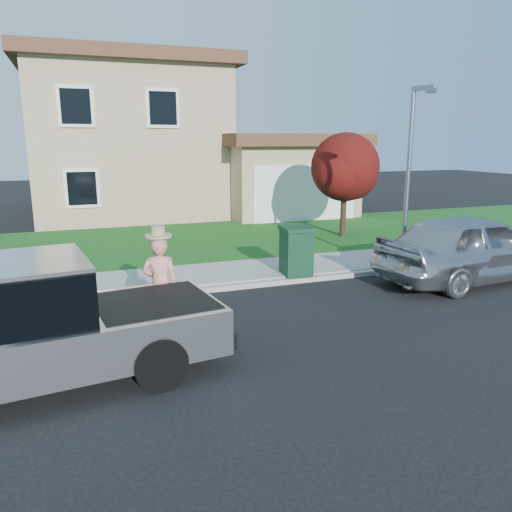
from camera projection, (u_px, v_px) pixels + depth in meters
The scene contains 11 objects.
ground at pixel (239, 339), 8.70m from camera, with size 80.00×80.00×0.00m, color black.
curb at pixel (241, 286), 11.67m from camera, with size 40.00×0.20×0.12m, color gray.
sidewalk at pixel (227, 274), 12.67m from camera, with size 40.00×2.00×0.15m, color gray.
lawn at pixel (189, 242), 16.80m from camera, with size 40.00×7.00×0.10m, color #164C15.
house at pixel (156, 145), 23.40m from camera, with size 14.00×11.30×6.85m.
pickup_truck at pixel (22, 331), 6.80m from camera, with size 5.77×2.58×1.83m.
woman at pixel (160, 283), 8.82m from camera, with size 0.75×0.62×1.94m.
sedan at pixel (473, 247), 12.10m from camera, with size 2.00×4.97×1.69m, color #A9ABB1.
ornamental_tree at pixel (346, 170), 17.09m from camera, with size 2.59×2.34×3.55m.
trash_bin at pixel (296, 250), 12.28m from camera, with size 0.80×0.90×1.18m.
street_lamp at pixel (410, 171), 12.37m from camera, with size 0.35×0.60×4.65m.
Camera 1 is at (-2.52, -7.75, 3.39)m, focal length 35.00 mm.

